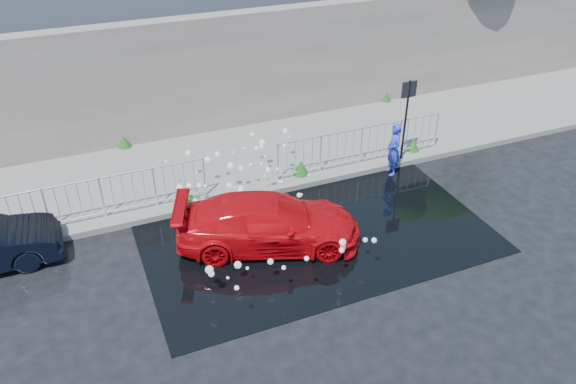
% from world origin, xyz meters
% --- Properties ---
extents(ground, '(90.00, 90.00, 0.00)m').
position_xyz_m(ground, '(0.00, 0.00, 0.00)').
color(ground, black).
rests_on(ground, ground).
extents(pavement, '(30.00, 4.00, 0.15)m').
position_xyz_m(pavement, '(0.00, 5.00, 0.07)').
color(pavement, slate).
rests_on(pavement, ground).
extents(curb, '(30.00, 0.25, 0.16)m').
position_xyz_m(curb, '(0.00, 3.00, 0.08)').
color(curb, slate).
rests_on(curb, ground).
extents(retaining_wall, '(30.00, 0.60, 3.50)m').
position_xyz_m(retaining_wall, '(0.00, 7.20, 1.90)').
color(retaining_wall, '#665E56').
rests_on(retaining_wall, pavement).
extents(puddle, '(8.00, 5.00, 0.01)m').
position_xyz_m(puddle, '(0.50, 1.00, 0.01)').
color(puddle, black).
rests_on(puddle, ground).
extents(sign_post, '(0.45, 0.06, 2.50)m').
position_xyz_m(sign_post, '(4.20, 3.10, 1.72)').
color(sign_post, black).
rests_on(sign_post, ground).
extents(railing_left, '(5.05, 0.05, 1.10)m').
position_xyz_m(railing_left, '(-4.00, 3.35, 0.74)').
color(railing_left, silver).
rests_on(railing_left, pavement).
extents(railing_right, '(5.05, 0.05, 1.10)m').
position_xyz_m(railing_right, '(3.00, 3.35, 0.74)').
color(railing_right, silver).
rests_on(railing_right, pavement).
extents(weeds, '(12.17, 3.93, 0.41)m').
position_xyz_m(weeds, '(-0.15, 4.47, 0.33)').
color(weeds, '#144D15').
rests_on(weeds, pavement).
extents(water_spray, '(3.65, 5.60, 1.13)m').
position_xyz_m(water_spray, '(-0.77, 2.24, 0.67)').
color(water_spray, white).
rests_on(water_spray, ground).
extents(red_car, '(4.45, 2.95, 1.20)m').
position_xyz_m(red_car, '(-0.67, 0.99, 0.60)').
color(red_car, red).
rests_on(red_car, ground).
extents(person, '(0.46, 0.61, 1.50)m').
position_xyz_m(person, '(3.65, 2.70, 0.75)').
color(person, blue).
rests_on(person, ground).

